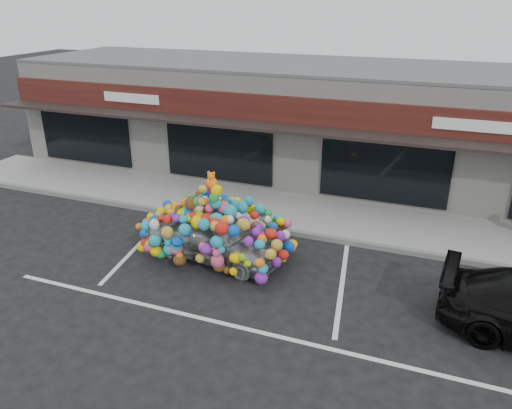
% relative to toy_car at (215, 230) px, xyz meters
% --- Properties ---
extents(ground, '(90.00, 90.00, 0.00)m').
position_rel_toy_car_xyz_m(ground, '(0.79, -0.40, -0.83)').
color(ground, black).
rests_on(ground, ground).
extents(shop_building, '(24.00, 7.20, 4.31)m').
position_rel_toy_car_xyz_m(shop_building, '(0.79, 8.04, 1.34)').
color(shop_building, silver).
rests_on(shop_building, ground).
extents(sidewalk, '(26.00, 3.00, 0.15)m').
position_rel_toy_car_xyz_m(sidewalk, '(0.79, 3.60, -0.75)').
color(sidewalk, gray).
rests_on(sidewalk, ground).
extents(kerb, '(26.00, 0.18, 0.16)m').
position_rel_toy_car_xyz_m(kerb, '(0.79, 2.10, -0.75)').
color(kerb, slate).
rests_on(kerb, ground).
extents(parking_stripe_left, '(0.73, 4.37, 0.01)m').
position_rel_toy_car_xyz_m(parking_stripe_left, '(-2.41, -0.20, -0.82)').
color(parking_stripe_left, silver).
rests_on(parking_stripe_left, ground).
extents(parking_stripe_mid, '(0.73, 4.37, 0.01)m').
position_rel_toy_car_xyz_m(parking_stripe_mid, '(3.59, -0.20, -0.82)').
color(parking_stripe_mid, silver).
rests_on(parking_stripe_mid, ground).
extents(lane_line, '(14.00, 0.12, 0.01)m').
position_rel_toy_car_xyz_m(lane_line, '(2.79, -2.70, -0.82)').
color(lane_line, silver).
rests_on(lane_line, ground).
extents(toy_car, '(2.85, 4.41, 2.43)m').
position_rel_toy_car_xyz_m(toy_car, '(0.00, 0.00, 0.00)').
color(toy_car, '#B7BCC3').
rests_on(toy_car, ground).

